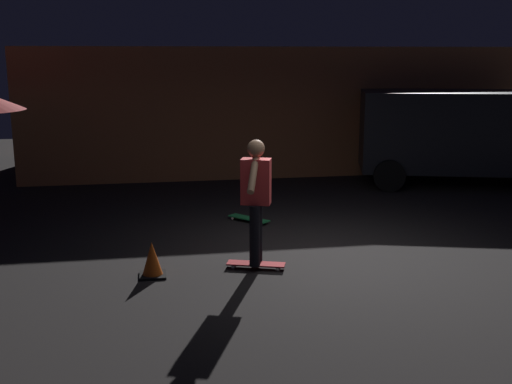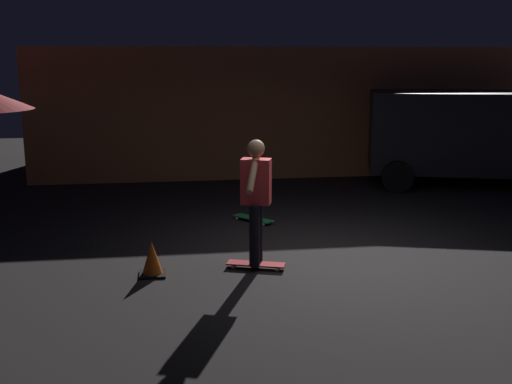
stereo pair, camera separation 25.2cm
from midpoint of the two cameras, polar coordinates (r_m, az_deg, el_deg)
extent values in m
plane|color=black|center=(8.87, 6.79, -6.14)|extent=(28.00, 28.00, 0.00)
cube|color=#C67A47|center=(16.29, 3.08, 7.79)|extent=(12.19, 4.01, 2.97)
cube|color=black|center=(14.41, 20.08, 5.21)|extent=(4.94, 3.09, 1.70)
cylinder|color=black|center=(15.24, 12.63, 2.80)|extent=(0.70, 0.39, 0.66)
cylinder|color=black|center=(13.30, 13.30, 1.37)|extent=(0.70, 0.39, 0.66)
cube|color=#AD1E23|center=(8.45, 0.86, -6.56)|extent=(0.80, 0.44, 0.02)
sphere|color=silver|center=(8.50, 2.96, -6.71)|extent=(0.05, 0.05, 0.05)
sphere|color=silver|center=(8.34, 2.81, -7.09)|extent=(0.05, 0.05, 0.05)
sphere|color=silver|center=(8.59, -1.03, -6.48)|extent=(0.05, 0.05, 0.05)
sphere|color=silver|center=(8.44, -1.26, -6.85)|extent=(0.05, 0.05, 0.05)
cube|color=green|center=(10.72, 0.42, -2.42)|extent=(0.66, 0.72, 0.02)
sphere|color=silver|center=(10.86, -1.08, -2.42)|extent=(0.05, 0.05, 0.05)
sphere|color=silver|center=(10.98, -0.49, -2.24)|extent=(0.05, 0.05, 0.05)
sphere|color=silver|center=(10.48, 1.37, -2.97)|extent=(0.05, 0.05, 0.05)
sphere|color=silver|center=(10.61, 1.95, -2.78)|extent=(0.05, 0.05, 0.05)
cylinder|color=black|center=(8.43, 0.99, -3.63)|extent=(0.14, 0.14, 0.82)
cylinder|color=black|center=(8.22, 0.74, -4.05)|extent=(0.14, 0.14, 0.82)
cube|color=red|center=(8.15, 0.89, 0.96)|extent=(0.43, 0.33, 0.60)
sphere|color=#936B4C|center=(8.08, 0.90, 3.98)|extent=(0.23, 0.23, 0.23)
cylinder|color=#936B4C|center=(8.34, 1.14, 2.27)|extent=(0.26, 0.54, 0.46)
cylinder|color=#936B4C|center=(7.91, 0.63, 1.71)|extent=(0.26, 0.54, 0.46)
cube|color=black|center=(8.30, -8.54, -7.39)|extent=(0.34, 0.34, 0.03)
cone|color=#EA5914|center=(8.23, -8.59, -5.99)|extent=(0.28, 0.28, 0.46)
camera|label=1|loc=(0.13, -89.12, 0.20)|focal=43.90mm
camera|label=2|loc=(0.13, 90.88, -0.20)|focal=43.90mm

